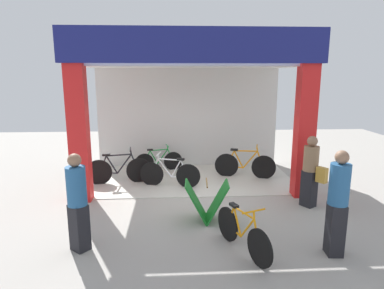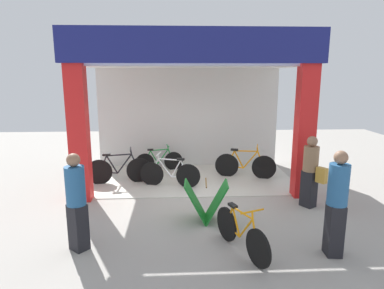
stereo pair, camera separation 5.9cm
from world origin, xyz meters
name	(u,v)px [view 2 (the right image)]	position (x,y,z in m)	size (l,w,h in m)	color
ground_plane	(194,198)	(0.00, 0.00, 0.00)	(19.29, 19.29, 0.00)	#9E9991
shop_facade	(191,105)	(0.00, 1.54, 2.09)	(5.84, 3.28, 3.90)	beige
bicycle_inside_0	(245,165)	(1.54, 1.50, 0.38)	(1.67, 0.57, 0.95)	black
bicycle_inside_1	(119,170)	(-1.95, 1.18, 0.38)	(1.73, 0.48, 0.96)	black
bicycle_inside_2	(170,174)	(-0.57, 0.85, 0.35)	(1.58, 0.48, 0.89)	black
bicycle_inside_3	(159,161)	(-0.92, 2.32, 0.32)	(1.43, 0.40, 0.80)	black
bicycle_parked_0	(241,233)	(0.65, -2.55, 0.34)	(0.62, 1.45, 0.85)	black
sandwich_board_sign	(206,201)	(0.18, -1.28, 0.41)	(0.90, 0.64, 0.82)	#197226
pedestrian_0	(337,203)	(2.14, -2.70, 0.91)	(0.34, 0.34, 1.76)	black
pedestrian_1	(76,201)	(-2.07, -2.31, 0.86)	(0.45, 0.45, 1.67)	black
pedestrian_2	(311,171)	(2.55, -0.67, 0.82)	(0.49, 0.60, 1.60)	black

